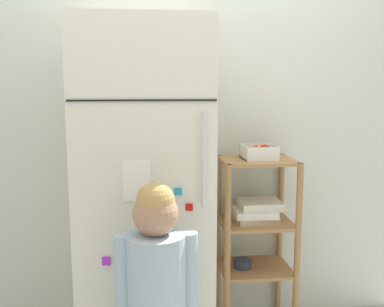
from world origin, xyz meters
name	(u,v)px	position (x,y,z in m)	size (l,w,h in m)	color
kitchen_wall_back	(189,140)	(0.00, 0.38, 1.15)	(2.69, 0.03, 2.29)	silver
refrigerator	(145,195)	(-0.27, 0.02, 0.90)	(0.67, 0.69, 1.79)	silver
child_standing	(156,281)	(-0.23, -0.51, 0.66)	(0.35, 0.26, 1.08)	#54504B
pantry_shelf_unit	(256,225)	(0.37, 0.17, 0.66)	(0.44, 0.36, 1.06)	#9E7247
fruit_bin	(260,152)	(0.39, 0.17, 1.10)	(0.19, 0.19, 0.09)	white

